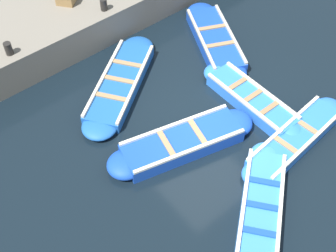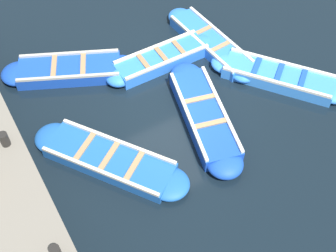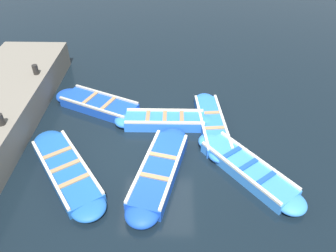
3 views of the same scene
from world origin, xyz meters
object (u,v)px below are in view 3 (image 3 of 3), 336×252
Objects in this scene: boat_broadside at (99,105)px; bollard_north at (35,70)px; boat_drifting at (165,121)px; bollard_mid_north at (0,120)px; boat_inner_gap at (247,169)px; boat_outer_left at (159,171)px; boat_end_of_row at (212,124)px; boat_centre at (66,170)px.

bollard_north reaches higher than boat_broadside.
boat_drifting is 4.98m from bollard_mid_north.
boat_broadside is 5.69m from boat_inner_gap.
boat_outer_left is at bearing 139.55° from bollard_north.
boat_broadside is at bearing -54.62° from boat_outer_left.
bollard_mid_north reaches higher than boat_outer_left.
boat_outer_left is at bearing 125.38° from boat_broadside.
boat_broadside is at bearing -32.84° from boat_inner_gap.
boat_drifting is (-0.09, -2.33, -0.01)m from boat_outer_left.
boat_end_of_row is 6.46m from bollard_mid_north.
boat_drifting is at bearing -3.53° from boat_end_of_row.
boat_drifting is at bearing -92.13° from boat_outer_left.
boat_centre is 10.96× the size of bollard_mid_north.
boat_outer_left is 6.11m from bollard_north.
bollard_mid_north is at bearing 11.63° from boat_end_of_row.
bollard_mid_north reaches higher than boat_drifting.
bollard_mid_north is (2.28, 2.29, 1.04)m from boat_broadside.
boat_end_of_row is at bearing 176.47° from boat_drifting.
boat_outer_left is at bearing 168.32° from bollard_mid_north.
boat_broadside is 10.73× the size of bollard_mid_north.
bollard_north is at bearing -90.00° from bollard_mid_north.
bollard_north is at bearing -27.99° from boat_inner_gap.
bollard_north and bollard_mid_north have the same top height.
bollard_north is at bearing -63.37° from boat_centre.
boat_broadside reaches higher than boat_inner_gap.
boat_broadside is 3.40m from bollard_mid_north.
boat_drifting is at bearing 159.15° from boat_broadside.
boat_centre is at bearing 116.63° from bollard_north.
bollard_north is (6.24, -1.68, 1.05)m from boat_end_of_row.
boat_broadside is 3.97m from boat_outer_left.
bollard_north reaches higher than boat_centre.
boat_outer_left is 2.33m from boat_drifting.
boat_centre is at bearing 40.23° from boat_drifting.
boat_inner_gap is at bearing 152.01° from bollard_north.
bollard_north is at bearing -40.45° from boat_outer_left.
bollard_north is 2.96m from bollard_mid_north.
boat_centre is at bearing 154.64° from bollard_mid_north.
boat_broadside is at bearing 163.66° from bollard_north.
boat_centre is (4.29, 2.21, -0.01)m from boat_end_of_row.
boat_broadside is 4.08m from boat_end_of_row.
boat_broadside reaches higher than boat_centre.
boat_end_of_row is 6.54m from bollard_north.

